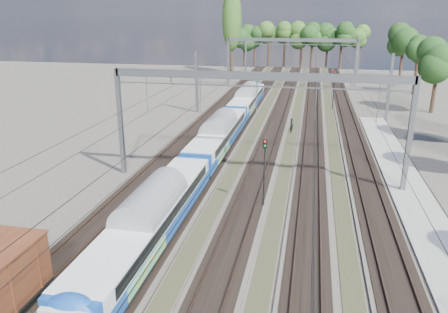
% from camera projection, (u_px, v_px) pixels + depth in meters
% --- Properties ---
extents(track_bed, '(21.00, 130.00, 0.34)m').
position_uv_depth(track_bed, '(272.00, 134.00, 49.91)').
color(track_bed, '#47423A').
rests_on(track_bed, ground).
extents(platform, '(3.00, 70.00, 0.30)m').
position_uv_depth(platform, '(444.00, 260.00, 24.36)').
color(platform, gray).
rests_on(platform, ground).
extents(catenary, '(25.65, 130.00, 9.00)m').
position_uv_depth(catenary, '(282.00, 70.00, 55.03)').
color(catenary, slate).
rests_on(catenary, ground).
extents(tree_belt, '(39.63, 99.54, 11.86)m').
position_uv_depth(tree_belt, '(323.00, 40.00, 92.83)').
color(tree_belt, black).
rests_on(tree_belt, ground).
extents(poplar, '(4.40, 4.40, 19.04)m').
position_uv_depth(poplar, '(232.00, 19.00, 98.29)').
color(poplar, black).
rests_on(poplar, ground).
extents(emu_train, '(2.65, 56.15, 3.87)m').
position_uv_depth(emu_train, '(218.00, 132.00, 42.28)').
color(emu_train, black).
rests_on(emu_train, ground).
extents(worker, '(0.65, 0.76, 1.78)m').
position_uv_depth(worker, '(292.00, 126.00, 50.30)').
color(worker, black).
rests_on(worker, ground).
extents(signal_near, '(0.33, 0.30, 5.08)m').
position_uv_depth(signal_near, '(265.00, 165.00, 30.32)').
color(signal_near, black).
rests_on(signal_near, ground).
extents(signal_far, '(0.37, 0.34, 5.48)m').
position_uv_depth(signal_far, '(334.00, 85.00, 62.20)').
color(signal_far, black).
rests_on(signal_far, ground).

